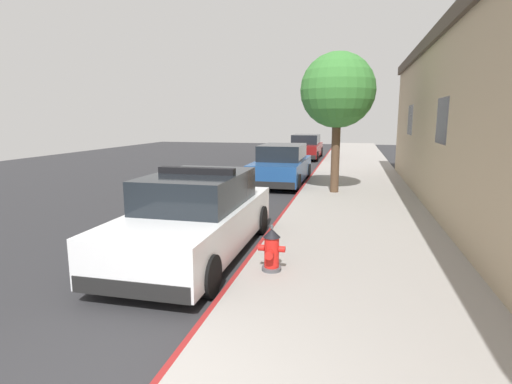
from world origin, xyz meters
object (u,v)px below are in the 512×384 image
at_px(police_cruiser, 197,217).
at_px(parked_car_dark_far, 306,147).
at_px(street_tree, 338,91).
at_px(fire_hydrant, 272,250).
at_px(parked_car_silver_ahead, 282,165).

bearing_deg(police_cruiser, parked_car_dark_far, 90.46).
height_order(police_cruiser, street_tree, street_tree).
distance_m(police_cruiser, street_tree, 7.57).
bearing_deg(fire_hydrant, parked_car_dark_far, 95.00).
xyz_separation_m(parked_car_silver_ahead, parked_car_dark_far, (-0.25, 10.59, 0.00)).
height_order(police_cruiser, fire_hydrant, police_cruiser).
bearing_deg(parked_car_dark_far, parked_car_silver_ahead, -88.63).
relative_size(parked_car_dark_far, street_tree, 1.06).
xyz_separation_m(fire_hydrant, street_tree, (0.66, 7.54, 2.97)).
relative_size(parked_car_silver_ahead, fire_hydrant, 6.37).
distance_m(parked_car_silver_ahead, fire_hydrant, 9.91).
bearing_deg(fire_hydrant, street_tree, 85.02).
bearing_deg(police_cruiser, street_tree, 71.11).
height_order(police_cruiser, parked_car_dark_far, police_cruiser).
xyz_separation_m(police_cruiser, fire_hydrant, (1.63, -0.86, -0.25)).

